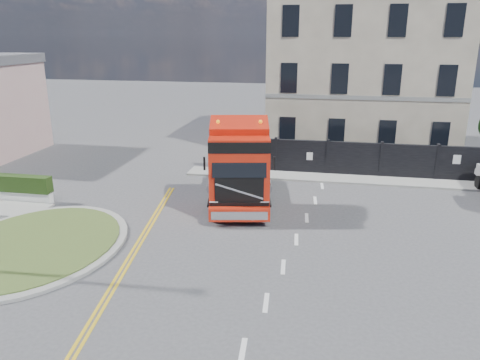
# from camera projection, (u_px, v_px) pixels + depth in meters

# --- Properties ---
(ground) EXTENTS (120.00, 120.00, 0.00)m
(ground) POSITION_uv_depth(u_px,v_px,m) (227.00, 230.00, 19.66)
(ground) COLOR #424244
(ground) RESTS_ON ground
(traffic_island) EXTENTS (6.80, 6.80, 0.17)m
(traffic_island) POSITION_uv_depth(u_px,v_px,m) (33.00, 245.00, 18.07)
(traffic_island) COLOR gray
(traffic_island) RESTS_ON ground
(hoarding_fence) EXTENTS (18.80, 0.25, 2.00)m
(hoarding_fence) POSITION_uv_depth(u_px,v_px,m) (372.00, 160.00, 26.62)
(hoarding_fence) COLOR black
(hoarding_fence) RESTS_ON ground
(georgian_building) EXTENTS (12.30, 10.30, 12.80)m
(georgian_building) POSITION_uv_depth(u_px,v_px,m) (362.00, 66.00, 32.32)
(georgian_building) COLOR beige
(georgian_building) RESTS_ON ground
(pavement_far) EXTENTS (20.00, 1.60, 0.12)m
(pavement_far) POSITION_uv_depth(u_px,v_px,m) (362.00, 180.00, 26.16)
(pavement_far) COLOR gray
(pavement_far) RESTS_ON ground
(truck) EXTENTS (3.85, 7.31, 4.16)m
(truck) POSITION_uv_depth(u_px,v_px,m) (239.00, 170.00, 21.66)
(truck) COLOR black
(truck) RESTS_ON ground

